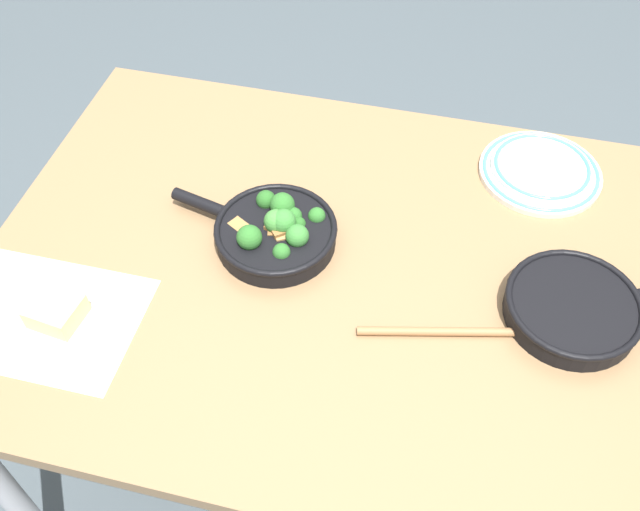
% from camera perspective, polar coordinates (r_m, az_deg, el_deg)
% --- Properties ---
extents(ground_plane, '(14.00, 14.00, 0.00)m').
position_cam_1_polar(ground_plane, '(1.93, 0.00, -14.93)').
color(ground_plane, '#424C51').
extents(dining_table_red, '(1.22, 0.93, 0.75)m').
position_cam_1_polar(dining_table_red, '(1.35, 0.00, -2.76)').
color(dining_table_red, olive).
rests_on(dining_table_red, ground_plane).
extents(skillet_broccoli, '(0.33, 0.23, 0.08)m').
position_cam_1_polar(skillet_broccoli, '(1.31, -3.60, 2.01)').
color(skillet_broccoli, black).
rests_on(skillet_broccoli, dining_table_red).
extents(skillet_eggs, '(0.36, 0.23, 0.04)m').
position_cam_1_polar(skillet_eggs, '(1.28, 19.72, -3.93)').
color(skillet_eggs, black).
rests_on(skillet_eggs, dining_table_red).
extents(wooden_spoon, '(0.39, 0.12, 0.02)m').
position_cam_1_polar(wooden_spoon, '(1.23, 14.38, -5.94)').
color(wooden_spoon, '#996B42').
rests_on(wooden_spoon, dining_table_red).
extents(parchment_sheet, '(0.33, 0.24, 0.00)m').
position_cam_1_polar(parchment_sheet, '(1.30, -21.22, -4.61)').
color(parchment_sheet, silver).
rests_on(parchment_sheet, dining_table_red).
extents(grater_knife, '(0.25, 0.12, 0.02)m').
position_cam_1_polar(grater_knife, '(1.34, -24.26, -3.48)').
color(grater_knife, silver).
rests_on(grater_knife, dining_table_red).
extents(cheese_block, '(0.09, 0.08, 0.04)m').
position_cam_1_polar(cheese_block, '(1.28, -20.35, -4.23)').
color(cheese_block, '#EFD67A').
rests_on(cheese_block, dining_table_red).
extents(dinner_plate_stack, '(0.24, 0.24, 0.03)m').
position_cam_1_polar(dinner_plate_stack, '(1.51, 17.24, 6.54)').
color(dinner_plate_stack, silver).
rests_on(dinner_plate_stack, dining_table_red).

